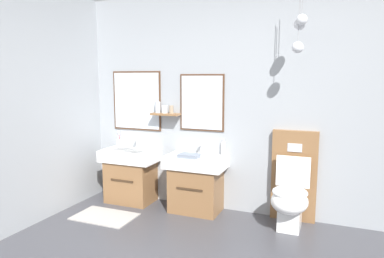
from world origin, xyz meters
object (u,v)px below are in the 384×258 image
vanity_sink_left (131,174)px  toothbrush_cup (119,142)px  toilet (292,191)px  soap_dispenser (223,148)px  vanity_sink_right (196,181)px  folded_hand_towel (189,156)px

vanity_sink_left → toothbrush_cup: 0.48m
toilet → soap_dispenser: 0.91m
vanity_sink_left → toothbrush_cup: toothbrush_cup is taller
vanity_sink_left → vanity_sink_right: same height
vanity_sink_left → vanity_sink_right: (0.89, 0.00, 0.00)m
vanity_sink_left → folded_hand_towel: size_ratio=3.16×
toothbrush_cup → soap_dispenser: size_ratio=1.08×
toilet → folded_hand_towel: size_ratio=4.55×
toilet → soap_dispenser: toilet is taller
soap_dispenser → toothbrush_cup: bearing=-179.6°
vanity_sink_right → vanity_sink_left: bearing=180.0°
toothbrush_cup → soap_dispenser: toothbrush_cup is taller
toilet → soap_dispenser: (-0.81, 0.17, 0.37)m
vanity_sink_right → toilet: size_ratio=0.70×
folded_hand_towel → toothbrush_cup: bearing=166.5°
vanity_sink_right → folded_hand_towel: (-0.04, -0.12, 0.33)m
vanity_sink_left → soap_dispenser: soap_dispenser is taller
toothbrush_cup → folded_hand_towel: bearing=-13.5°
vanity_sink_left → folded_hand_towel: folded_hand_towel is taller
vanity_sink_left → soap_dispenser: 1.24m
vanity_sink_right → toilet: 1.09m
folded_hand_towel → soap_dispenser: bearing=41.2°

